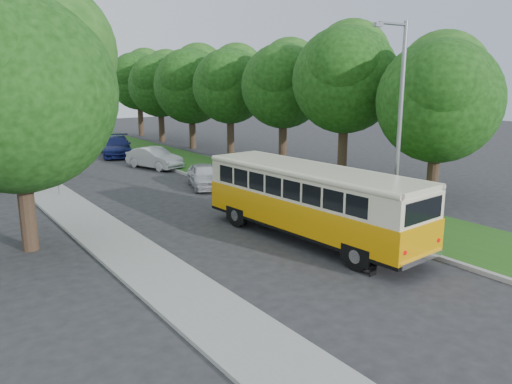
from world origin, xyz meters
TOP-DOWN VIEW (x-y plane):
  - ground at (0.00, 0.00)m, footprint 120.00×120.00m
  - curb at (3.60, 5.00)m, footprint 0.20×70.00m
  - grass_verge at (5.95, 5.00)m, footprint 4.50×70.00m
  - sidewalk at (-4.80, 5.00)m, footprint 2.20×70.00m
  - treeline at (3.15, 17.99)m, footprint 24.27×41.91m
  - lamppost_near at (4.21, -2.50)m, footprint 1.71×0.16m
  - lamppost_far at (-4.70, 16.00)m, footprint 1.71×0.16m
  - warning_sign at (-4.50, 11.98)m, footprint 0.56×0.10m
  - vintage_bus at (1.41, -0.92)m, footprint 3.18×9.78m
  - car_silver at (2.76, 9.53)m, footprint 2.78×4.22m
  - car_white at (3.00, 16.82)m, footprint 2.73×4.56m
  - car_blue at (2.89, 23.66)m, footprint 3.80×5.69m
  - car_grey at (3.00, 26.87)m, footprint 3.57×5.17m

SIDE VIEW (x-z plane):
  - ground at x=0.00m, z-range 0.00..0.00m
  - sidewalk at x=-4.80m, z-range 0.00..0.12m
  - grass_verge at x=5.95m, z-range 0.00..0.13m
  - curb at x=3.60m, z-range 0.00..0.15m
  - car_grey at x=3.00m, z-range 0.00..1.31m
  - car_silver at x=2.76m, z-range 0.00..1.33m
  - car_white at x=3.00m, z-range 0.00..1.42m
  - car_blue at x=2.89m, z-range 0.00..1.53m
  - vintage_bus at x=1.41m, z-range 0.00..2.86m
  - warning_sign at x=-4.50m, z-range 0.46..2.96m
  - lamppost_far at x=-4.70m, z-range 0.37..7.87m
  - lamppost_near at x=4.21m, z-range 0.37..8.37m
  - treeline at x=3.15m, z-range 1.20..10.66m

